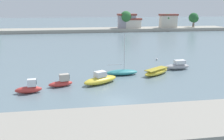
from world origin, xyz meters
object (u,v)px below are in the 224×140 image
(moored_boat_3, at_px, (122,72))
(moored_boat_5, at_px, (177,66))
(moored_boat_0, at_px, (29,88))
(moored_boat_2, at_px, (100,79))
(moored_boat_4, at_px, (156,72))
(moored_boat_1, at_px, (62,82))
(mooring_buoy_1, at_px, (157,59))

(moored_boat_3, xyz_separation_m, moored_boat_5, (10.02, 1.89, 0.19))
(moored_boat_5, bearing_deg, moored_boat_0, -163.32)
(moored_boat_2, height_order, moored_boat_4, moored_boat_2)
(moored_boat_5, bearing_deg, moored_boat_2, -160.29)
(moored_boat_2, height_order, moored_boat_3, moored_boat_3)
(moored_boat_3, bearing_deg, moored_boat_4, -9.61)
(moored_boat_1, bearing_deg, moored_boat_3, 12.12)
(moored_boat_1, distance_m, moored_boat_5, 20.20)
(moored_boat_4, bearing_deg, moored_boat_2, 163.91)
(moored_boat_5, bearing_deg, moored_boat_1, -165.01)
(moored_boat_3, xyz_separation_m, mooring_buoy_1, (9.01, 9.56, -0.23))
(moored_boat_5, bearing_deg, moored_boat_3, -172.36)
(moored_boat_2, xyz_separation_m, moored_boat_3, (3.85, 3.93, -0.18))
(moored_boat_2, distance_m, moored_boat_3, 5.50)
(moored_boat_2, height_order, moored_boat_5, moored_boat_2)
(moored_boat_1, distance_m, moored_boat_4, 15.01)
(moored_boat_2, relative_size, mooring_buoy_1, 14.20)
(moored_boat_2, bearing_deg, moored_boat_4, -11.02)
(moored_boat_1, bearing_deg, moored_boat_4, 0.52)
(moored_boat_1, bearing_deg, moored_boat_0, -165.73)
(moored_boat_4, height_order, moored_boat_5, moored_boat_5)
(moored_boat_3, relative_size, moored_boat_5, 1.40)
(moored_boat_0, relative_size, moored_boat_2, 0.60)
(moored_boat_2, bearing_deg, moored_boat_3, 15.76)
(moored_boat_0, height_order, moored_boat_1, moored_boat_0)
(moored_boat_5, xyz_separation_m, mooring_buoy_1, (-1.02, 7.66, -0.42))
(moored_boat_4, distance_m, moored_boat_5, 5.35)
(moored_boat_2, distance_m, moored_boat_5, 15.04)
(moored_boat_4, relative_size, moored_boat_5, 1.18)
(moored_boat_0, relative_size, moored_boat_3, 0.52)
(moored_boat_1, relative_size, moored_boat_5, 0.74)
(moored_boat_4, xyz_separation_m, moored_boat_5, (4.63, 2.67, 0.14))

